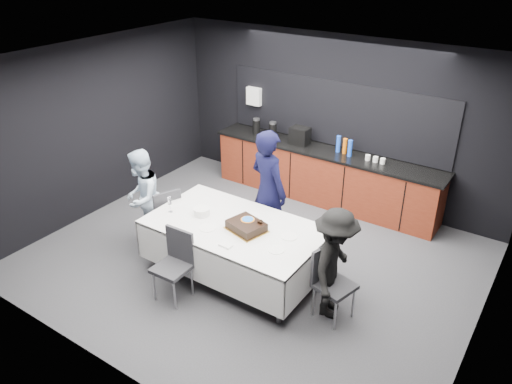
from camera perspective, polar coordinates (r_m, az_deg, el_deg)
ground at (r=7.25m, az=-0.44°, el=-7.69°), size 6.00×6.00×0.00m
room_shell at (r=6.37m, az=-0.50°, el=6.13°), size 6.04×5.04×2.82m
kitchenette at (r=8.67m, az=7.74°, el=2.39°), size 4.10×0.64×2.05m
party_table at (r=6.63m, az=-2.42°, el=-4.80°), size 2.32×1.32×0.78m
cake_assembly at (r=6.41m, az=-1.10°, el=-3.90°), size 0.56×0.50×0.16m
plate_stack at (r=6.79m, az=-6.22°, el=-2.21°), size 0.22×0.22×0.10m
loose_plate_near at (r=6.51m, az=-5.58°, el=-4.09°), size 0.22×0.22×0.01m
loose_plate_right_a at (r=6.31m, az=3.82°, el=-5.09°), size 0.21×0.21×0.01m
loose_plate_right_b at (r=6.05m, az=2.32°, el=-6.62°), size 0.20×0.20×0.01m
loose_plate_far at (r=6.75m, az=-0.55°, el=-2.70°), size 0.21×0.21×0.01m
fork_pile at (r=6.13m, az=-3.48°, el=-6.09°), size 0.16×0.11×0.02m
champagne_flute at (r=6.87m, az=-9.84°, el=-1.09°), size 0.06×0.06×0.22m
chair_left at (r=7.43m, az=-10.29°, el=-2.37°), size 0.55×0.55×0.92m
chair_right at (r=6.08m, az=8.46°, el=-9.62°), size 0.51×0.51×0.92m
chair_near at (r=6.40m, az=-9.19°, el=-7.63°), size 0.43×0.43×0.92m
person_center at (r=7.11m, az=1.41°, el=0.16°), size 0.77×0.62×1.83m
person_left at (r=7.49m, az=-12.90°, el=-0.64°), size 0.81×0.88×1.47m
person_right at (r=6.00m, az=8.94°, el=-8.12°), size 0.70×1.01×1.43m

